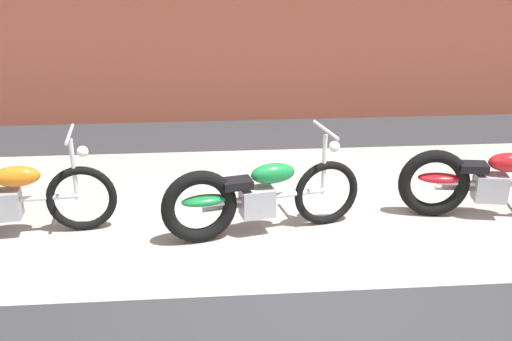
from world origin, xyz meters
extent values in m
plane|color=#2D2D30|center=(0.00, 0.00, 0.00)|extent=(80.00, 80.00, 0.00)
cube|color=#9E998E|center=(0.00, 1.75, 0.00)|extent=(36.00, 3.50, 0.01)
torus|color=black|center=(-2.22, 1.29, 0.34)|extent=(0.68, 0.15, 0.68)
cylinder|color=silver|center=(-2.87, 1.22, 0.38)|extent=(1.23, 0.19, 0.06)
cube|color=#99999E|center=(-2.95, 1.21, 0.34)|extent=(0.34, 0.25, 0.28)
ellipsoid|color=orange|center=(-2.79, 1.23, 0.62)|extent=(0.46, 0.24, 0.20)
cylinder|color=silver|center=(-2.26, 1.28, 0.65)|extent=(0.05, 0.05, 0.62)
cylinder|color=silver|center=(-2.26, 1.28, 1.01)|extent=(0.09, 0.58, 0.03)
sphere|color=white|center=(-2.16, 1.29, 0.83)|extent=(0.11, 0.11, 0.11)
torus|color=black|center=(0.21, 1.23, 0.34)|extent=(0.68, 0.22, 0.68)
torus|color=black|center=(-1.06, 0.96, 0.36)|extent=(0.74, 0.28, 0.73)
cylinder|color=silver|center=(-0.43, 1.09, 0.38)|extent=(1.22, 0.32, 0.06)
cube|color=#99999E|center=(-0.51, 1.08, 0.34)|extent=(0.36, 0.28, 0.28)
ellipsoid|color=#197A38|center=(-0.35, 1.11, 0.62)|extent=(0.47, 0.28, 0.20)
ellipsoid|color=#197A38|center=(-1.01, 0.97, 0.42)|extent=(0.47, 0.27, 0.10)
cube|color=black|center=(-0.70, 1.03, 0.56)|extent=(0.32, 0.26, 0.08)
cylinder|color=silver|center=(0.17, 1.22, 0.65)|extent=(0.05, 0.05, 0.62)
cylinder|color=silver|center=(0.17, 1.22, 1.01)|extent=(0.15, 0.57, 0.03)
sphere|color=white|center=(0.26, 1.24, 0.83)|extent=(0.11, 0.11, 0.11)
cylinder|color=silver|center=(-0.77, 1.17, 0.26)|extent=(0.55, 0.18, 0.06)
torus|color=black|center=(1.35, 1.34, 0.36)|extent=(0.74, 0.25, 0.73)
cylinder|color=silver|center=(1.99, 1.22, 0.38)|extent=(1.23, 0.27, 0.06)
cube|color=#99999E|center=(1.91, 1.24, 0.34)|extent=(0.35, 0.27, 0.28)
ellipsoid|color=red|center=(2.07, 1.21, 0.62)|extent=(0.47, 0.26, 0.20)
ellipsoid|color=red|center=(1.40, 1.33, 0.42)|extent=(0.46, 0.25, 0.10)
cube|color=black|center=(1.72, 1.27, 0.56)|extent=(0.31, 0.24, 0.08)
cylinder|color=silver|center=(1.70, 1.43, 0.26)|extent=(0.55, 0.15, 0.06)
camera|label=1|loc=(-0.92, -4.03, 2.71)|focal=40.73mm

